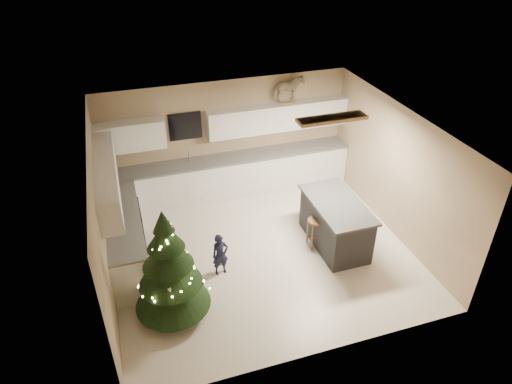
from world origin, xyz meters
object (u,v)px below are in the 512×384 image
at_px(toddler, 220,255).
at_px(island, 335,223).
at_px(rocking_horse, 289,89).
at_px(bar_stool, 316,226).
at_px(christmas_tree, 170,273).

bearing_deg(toddler, island, -2.43).
xyz_separation_m(toddler, rocking_horse, (2.26, 2.66, 1.90)).
height_order(island, rocking_horse, rocking_horse).
bearing_deg(bar_stool, toddler, -174.33).
bearing_deg(island, bar_stool, 173.25).
bearing_deg(bar_stool, island, -6.75).
distance_m(bar_stool, christmas_tree, 3.05).
distance_m(christmas_tree, toddler, 1.25).
height_order(island, toddler, island).
xyz_separation_m(island, toddler, (-2.32, -0.15, -0.07)).
height_order(christmas_tree, toddler, christmas_tree).
height_order(bar_stool, rocking_horse, rocking_horse).
height_order(island, christmas_tree, christmas_tree).
relative_size(bar_stool, rocking_horse, 0.85).
xyz_separation_m(island, christmas_tree, (-3.28, -0.82, 0.35)).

